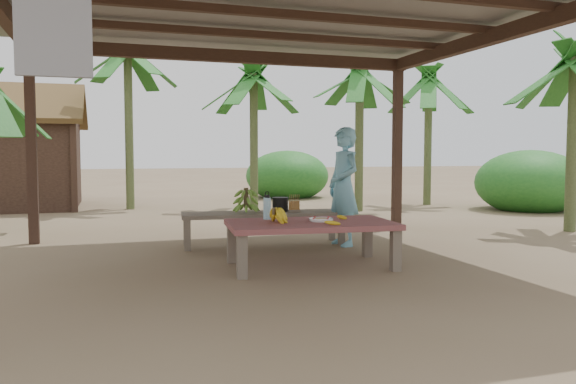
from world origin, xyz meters
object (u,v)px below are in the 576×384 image
object	(u,v)px
ripe_banana_bunch	(274,215)
woman	(344,187)
work_table	(311,228)
bench	(264,216)
plate	(321,220)
cooking_pot	(280,205)
water_flask	(267,208)

from	to	relation	value
ripe_banana_bunch	woman	bearing A→B (deg)	41.75
work_table	bench	distance (m)	1.56
plate	woman	distance (m)	1.47
work_table	ripe_banana_bunch	bearing A→B (deg)	-179.75
work_table	cooking_pot	xyz separation A→B (m)	(0.14, 1.62, 0.11)
work_table	water_flask	xyz separation A→B (m)	(-0.39, 0.37, 0.20)
cooking_pot	water_flask	bearing A→B (deg)	-113.16
ripe_banana_bunch	plate	bearing A→B (deg)	-2.81
ripe_banana_bunch	water_flask	size ratio (longest dim) A/B	0.92
plate	work_table	bearing A→B (deg)	-176.71
work_table	bench	xyz separation A→B (m)	(-0.11, 1.56, -0.04)
bench	woman	world-z (taller)	woman
ripe_banana_bunch	cooking_pot	distance (m)	1.68
work_table	plate	size ratio (longest dim) A/B	7.06
plate	woman	xyz separation A→B (m)	(0.79, 1.21, 0.28)
work_table	woman	size ratio (longest dim) A/B	1.17
water_flask	cooking_pot	size ratio (longest dim) A/B	1.47
ripe_banana_bunch	cooking_pot	world-z (taller)	ripe_banana_bunch
plate	cooking_pot	world-z (taller)	cooking_pot
water_flask	woman	size ratio (longest dim) A/B	0.20
water_flask	woman	distance (m)	1.57
work_table	plate	distance (m)	0.15
work_table	woman	bearing A→B (deg)	57.96
work_table	ripe_banana_bunch	distance (m)	0.44
plate	woman	world-z (taller)	woman
bench	cooking_pot	size ratio (longest dim) A/B	10.36
bench	woman	size ratio (longest dim) A/B	1.40
bench	cooking_pot	distance (m)	0.30
work_table	bench	size ratio (longest dim) A/B	0.84
ripe_banana_bunch	plate	distance (m)	0.54
water_flask	woman	xyz separation A→B (m)	(1.31, 0.85, 0.17)
ripe_banana_bunch	plate	world-z (taller)	ripe_banana_bunch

